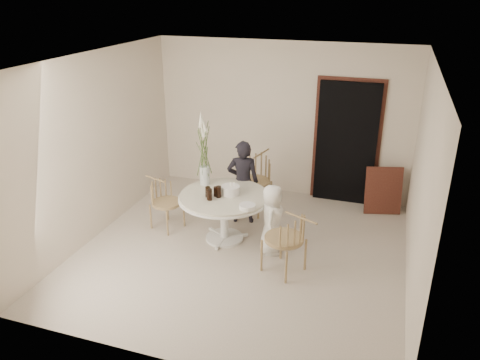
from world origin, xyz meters
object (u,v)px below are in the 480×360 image
(chair_right, at_px, (292,235))
(boy, at_px, (272,219))
(flower_vase, at_px, (204,153))
(girl, at_px, (243,182))
(table, at_px, (224,202))
(chair_left, at_px, (161,196))
(chair_far, at_px, (257,174))
(birthday_cake, at_px, (230,190))

(chair_right, xyz_separation_m, boy, (-0.39, 0.47, -0.07))
(flower_vase, bearing_deg, chair_right, -29.37)
(girl, bearing_deg, table, 68.27)
(chair_right, bearing_deg, chair_left, -82.31)
(table, xyz_separation_m, girl, (0.08, 0.64, 0.06))
(table, relative_size, chair_far, 1.38)
(chair_left, distance_m, boy, 1.85)
(table, xyz_separation_m, flower_vase, (-0.41, 0.29, 0.62))
(table, height_order, chair_right, chair_right)
(chair_far, height_order, chair_left, chair_far)
(chair_far, distance_m, birthday_cake, 1.15)
(table, bearing_deg, birthday_cake, 34.98)
(birthday_cake, bearing_deg, table, -145.02)
(chair_right, bearing_deg, table, -92.43)
(chair_far, xyz_separation_m, flower_vase, (-0.57, -0.91, 0.61))
(girl, bearing_deg, chair_left, 10.72)
(chair_far, bearing_deg, girl, -85.58)
(boy, distance_m, flower_vase, 1.43)
(chair_far, bearing_deg, flower_vase, -109.77)
(chair_left, bearing_deg, boy, -77.78)
(table, relative_size, boy, 1.29)
(table, height_order, girl, girl)
(birthday_cake, bearing_deg, girl, 90.02)
(chair_right, relative_size, chair_left, 1.13)
(table, relative_size, chair_left, 1.68)
(chair_far, relative_size, flower_vase, 0.85)
(table, distance_m, girl, 0.65)
(chair_left, height_order, birthday_cake, birthday_cake)
(boy, distance_m, birthday_cake, 0.75)
(chair_right, height_order, chair_left, chair_right)
(birthday_cake, distance_m, flower_vase, 0.70)
(girl, distance_m, flower_vase, 0.82)
(boy, height_order, flower_vase, flower_vase)
(chair_far, xyz_separation_m, chair_right, (0.98, -1.78, -0.04))
(girl, relative_size, birthday_cake, 5.10)
(boy, xyz_separation_m, flower_vase, (-1.17, 0.41, 0.72))
(chair_left, distance_m, flower_vase, 1.00)
(boy, bearing_deg, chair_right, -146.90)
(girl, xyz_separation_m, flower_vase, (-0.49, -0.36, 0.55))
(chair_left, bearing_deg, chair_right, -88.13)
(birthday_cake, bearing_deg, chair_far, 86.08)
(table, height_order, flower_vase, flower_vase)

